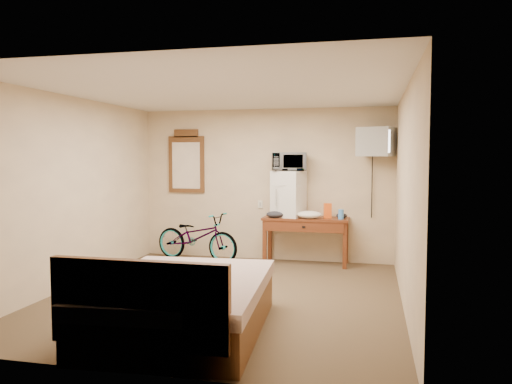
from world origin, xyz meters
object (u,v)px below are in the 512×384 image
blue_cup (341,214)px  crt_television (376,142)px  microwave (289,162)px  desk (306,225)px  bed (181,304)px  wall_mirror (186,162)px  bicycle (197,237)px  mini_fridge (289,194)px

blue_cup → crt_television: 1.23m
microwave → desk: bearing=-26.8°
bed → desk: bearing=77.1°
desk → crt_television: (1.07, 0.02, 1.31)m
blue_cup → bed: blue_cup is taller
wall_mirror → bicycle: (0.32, -0.39, -1.22)m
bicycle → wall_mirror: bearing=53.0°
desk → crt_television: crt_television is taller
blue_cup → desk: bearing=173.6°
desk → wall_mirror: bearing=172.6°
crt_television → microwave: bearing=178.0°
bed → wall_mirror: bearing=110.0°
mini_fridge → wall_mirror: wall_mirror is taller
crt_television → bed: (-1.84, -3.39, -1.64)m
bed → microwave: bearing=82.0°
desk → microwave: size_ratio=2.55×
mini_fridge → desk: bearing=-13.3°
bed → blue_cup: bearing=68.2°
microwave → blue_cup: size_ratio=3.50×
desk → bicycle: size_ratio=0.89×
microwave → crt_television: 1.39m
bicycle → bed: bed is taller
mini_fridge → bed: mini_fridge is taller
blue_cup → bicycle: blue_cup is taller
bicycle → bed: bearing=-149.2°
bicycle → blue_cup: bearing=-75.2°
desk → wall_mirror: size_ratio=1.25×
blue_cup → bicycle: bearing=-178.7°
mini_fridge → crt_television: crt_television is taller
crt_television → wall_mirror: size_ratio=0.61×
wall_mirror → desk: bearing=-7.4°
mini_fridge → blue_cup: (0.84, -0.13, -0.29)m
mini_fridge → blue_cup: bearing=-8.8°
blue_cup → bed: 3.61m
mini_fridge → bed: (-0.49, -3.44, -0.82)m
mini_fridge → bicycle: mini_fridge is taller
mini_fridge → bed: size_ratio=0.34×
wall_mirror → bicycle: wall_mirror is taller
mini_fridge → wall_mirror: size_ratio=0.68×
microwave → blue_cup: (0.84, -0.13, -0.81)m
microwave → crt_television: (1.35, -0.05, 0.30)m
desk → bed: size_ratio=0.63×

